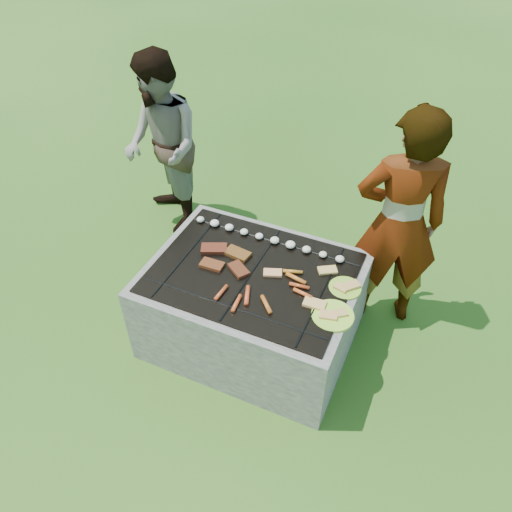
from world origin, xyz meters
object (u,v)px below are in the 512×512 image
at_px(cook, 398,224).
at_px(plate_near, 333,315).
at_px(fire_pit, 253,308).
at_px(plate_far, 346,288).
at_px(bystander, 162,147).

bearing_deg(cook, plate_near, 57.75).
height_order(fire_pit, plate_near, plate_near).
height_order(plate_far, cook, cook).
bearing_deg(bystander, plate_near, 10.68).
distance_m(plate_near, bystander, 2.04).
distance_m(fire_pit, plate_far, 0.66).
relative_size(plate_far, cook, 0.14).
relative_size(fire_pit, bystander, 0.87).
distance_m(plate_far, cook, 0.55).
bearing_deg(bystander, cook, 32.34).
xyz_separation_m(plate_far, bystander, (-1.76, 0.79, 0.13)).
bearing_deg(plate_near, cook, 76.37).
relative_size(plate_near, bystander, 0.17).
height_order(plate_near, cook, cook).
relative_size(fire_pit, cook, 0.81).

